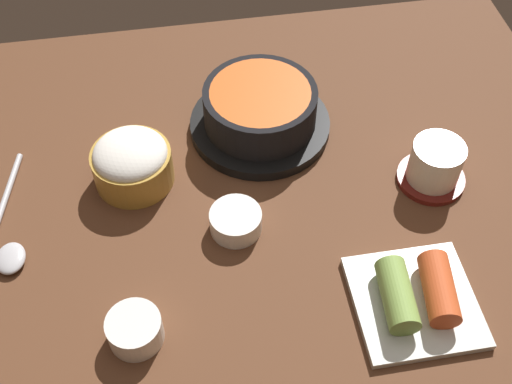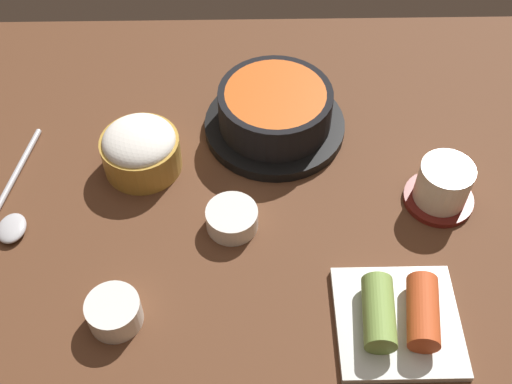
{
  "view_description": "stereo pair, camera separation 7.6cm",
  "coord_description": "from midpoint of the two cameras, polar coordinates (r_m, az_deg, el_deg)",
  "views": [
    {
      "loc": [
        -6.49,
        -52.69,
        68.87
      ],
      "look_at": [
        2.0,
        -2.0,
        5.0
      ],
      "focal_mm": 45.36,
      "sensor_mm": 36.0,
      "label": 1
    },
    {
      "loc": [
        1.07,
        -53.39,
        68.87
      ],
      "look_at": [
        2.0,
        -2.0,
        5.0
      ],
      "focal_mm": 45.36,
      "sensor_mm": 36.0,
      "label": 2
    }
  ],
  "objects": [
    {
      "name": "tea_cup_with_saucer",
      "position": [
        0.87,
        18.58,
        0.4
      ],
      "size": [
        9.09,
        9.09,
        6.44
      ],
      "color": "maroon",
      "rests_on": "dining_table"
    },
    {
      "name": "spoon",
      "position": [
        0.88,
        -18.4,
        -1.65
      ],
      "size": [
        5.54,
        19.77,
        1.35
      ],
      "color": "#B7B7BC",
      "rests_on": "dining_table"
    },
    {
      "name": "side_bowl_near",
      "position": [
        0.75,
        -9.56,
        -10.56
      ],
      "size": [
        6.22,
        6.22,
        3.49
      ],
      "color": "white",
      "rests_on": "dining_table"
    },
    {
      "name": "stone_pot",
      "position": [
        0.91,
        4.08,
        6.89
      ],
      "size": [
        19.98,
        19.98,
        7.12
      ],
      "color": "black",
      "rests_on": "dining_table"
    },
    {
      "name": "dining_table",
      "position": [
        0.86,
        1.16,
        -0.8
      ],
      "size": [
        100.0,
        76.0,
        2.0
      ],
      "primitive_type": "cube",
      "color": "#56331E",
      "rests_on": "ground"
    },
    {
      "name": "kimchi_plate",
      "position": [
        0.76,
        15.37,
        -10.74
      ],
      "size": [
        14.03,
        14.03,
        4.6
      ],
      "color": "silver",
      "rests_on": "dining_table"
    },
    {
      "name": "banchan_cup_center",
      "position": [
        0.81,
        0.53,
        -2.47
      ],
      "size": [
        6.59,
        6.59,
        2.93
      ],
      "color": "white",
      "rests_on": "dining_table"
    },
    {
      "name": "rice_bowl",
      "position": [
        0.87,
        -7.71,
        3.67
      ],
      "size": [
        10.56,
        10.56,
        6.86
      ],
      "color": "#B78C38",
      "rests_on": "dining_table"
    }
  ]
}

